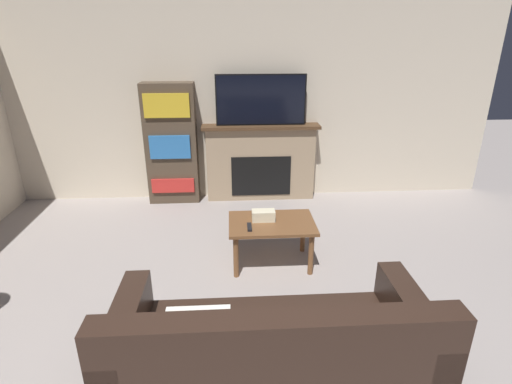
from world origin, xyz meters
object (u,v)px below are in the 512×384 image
Objects in this scene: bookshelf at (171,144)px; coffee_table at (272,228)px; tv at (261,100)px; fireplace at (261,162)px; couch at (271,361)px.

coffee_table is at bearing -55.79° from bookshelf.
bookshelf is at bearing -179.81° from tv.
fireplace is 1.20m from bookshelf.
fireplace reaches higher than couch.
fireplace is 0.83m from tv.
tv reaches higher than fireplace.
coffee_table is (0.16, 1.57, 0.09)m from couch.
tv is at bearing 86.87° from couch.
fireplace is 1.34× the size of tv.
fireplace is 0.82× the size of couch.
bookshelf is (-1.17, -0.00, -0.55)m from tv.
coffee_table is 0.52× the size of bookshelf.
bookshelf reaches higher than couch.
couch is (-0.18, -3.26, -1.04)m from tv.
fireplace is 3.30m from couch.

